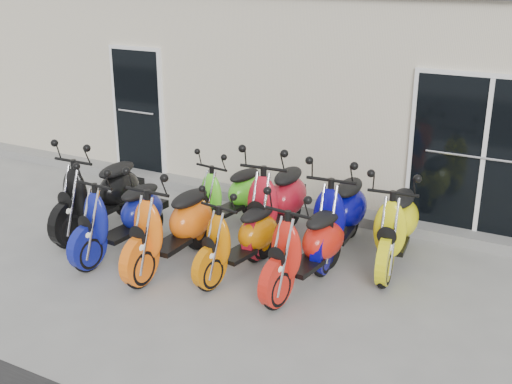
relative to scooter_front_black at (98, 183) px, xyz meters
The scene contains 14 objects.
ground 2.28m from the scooter_front_black, ahead, with size 80.00×80.00×0.00m, color gray.
building 5.76m from the scooter_front_black, 67.68° to the left, with size 14.00×6.00×3.20m, color beige.
front_step 3.08m from the scooter_front_black, 43.99° to the left, with size 14.00×0.40×0.15m, color gray.
door_left 2.53m from the scooter_front_black, 114.84° to the left, with size 1.07×0.08×2.22m, color black.
door_right 5.29m from the scooter_front_black, 25.17° to the left, with size 2.02×0.08×2.22m, color black.
scooter_front_black is the anchor object (origin of this frame).
scooter_front_blue 0.89m from the scooter_front_black, 30.43° to the right, with size 0.66×1.80×1.33m, color navy, non-canonical shape.
scooter_front_orange_a 1.63m from the scooter_front_black, 15.76° to the right, with size 0.69×1.91×1.41m, color orange, non-canonical shape.
scooter_front_orange_b 2.42m from the scooter_front_black, ahead, with size 0.60×1.65×1.22m, color #D17006, non-canonical shape.
scooter_front_red 3.28m from the scooter_front_black, ahead, with size 0.66×1.81×1.34m, color red, non-canonical shape.
scooter_back_green 1.85m from the scooter_front_black, 34.23° to the left, with size 0.61×1.67×1.23m, color #59E727, non-canonical shape.
scooter_back_red 2.53m from the scooter_front_black, 20.06° to the left, with size 0.73×2.01×1.48m, color #B41524, non-canonical shape.
scooter_back_blue 3.40m from the scooter_front_black, 15.18° to the left, with size 0.71×1.96×1.45m, color #07067C, non-canonical shape.
scooter_back_yellow 4.12m from the scooter_front_black, 13.08° to the left, with size 0.68×1.87×1.38m, color yellow, non-canonical shape.
Camera 1 is at (3.87, -6.46, 3.64)m, focal length 45.00 mm.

